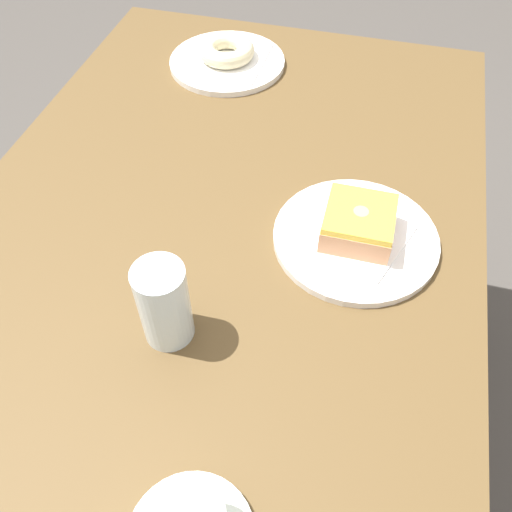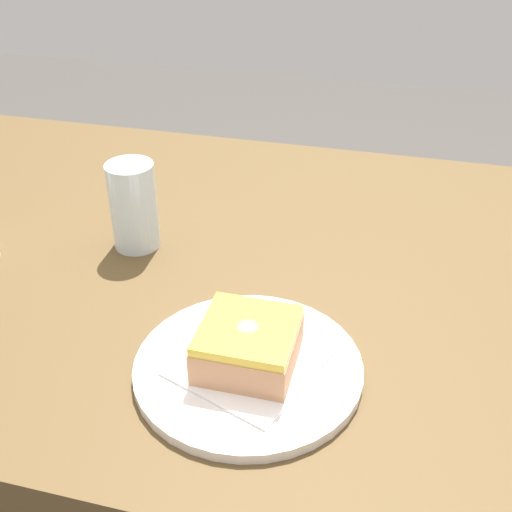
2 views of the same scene
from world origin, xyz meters
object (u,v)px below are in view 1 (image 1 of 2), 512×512
object	(u,v)px
plate_glazed_square	(355,238)
donut_glazed_square	(359,223)
plate_sugar_ring	(227,62)
water_glass	(161,303)
donut_sugar_ring	(227,50)

from	to	relation	value
plate_glazed_square	donut_glazed_square	world-z (taller)	donut_glazed_square
donut_glazed_square	plate_sugar_ring	xyz separation A→B (m)	(0.39, 0.31, -0.03)
donut_glazed_square	plate_sugar_ring	world-z (taller)	donut_glazed_square
plate_sugar_ring	water_glass	size ratio (longest dim) A/B	1.91
plate_sugar_ring	water_glass	world-z (taller)	water_glass
donut_glazed_square	plate_sugar_ring	bearing A→B (deg)	37.89
plate_glazed_square	plate_sugar_ring	distance (m)	0.50
plate_glazed_square	water_glass	xyz separation A→B (m)	(-0.21, 0.20, 0.05)
donut_sugar_ring	water_glass	distance (m)	0.61
plate_glazed_square	water_glass	world-z (taller)	water_glass
plate_glazed_square	water_glass	size ratio (longest dim) A/B	1.98
donut_glazed_square	water_glass	xyz separation A→B (m)	(-0.21, 0.20, 0.02)
plate_glazed_square	donut_sugar_ring	distance (m)	0.50
donut_glazed_square	donut_sugar_ring	xyz separation A→B (m)	(0.39, 0.31, -0.01)
donut_glazed_square	plate_glazed_square	bearing A→B (deg)	-75.96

